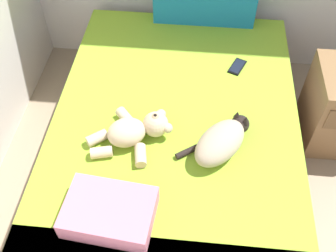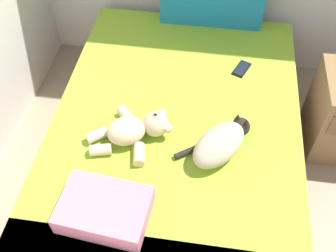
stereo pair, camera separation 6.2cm
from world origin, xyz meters
TOP-DOWN VIEW (x-y plane):
  - bed at (1.13, 3.01)m, footprint 1.43×2.08m
  - cat at (1.38, 2.82)m, footprint 0.40×0.40m
  - teddy_bear at (0.93, 2.85)m, footprint 0.46×0.38m
  - cell_phone at (1.48, 3.48)m, footprint 0.12×0.16m
  - throw_pillow at (0.88, 2.38)m, footprint 0.42×0.32m

SIDE VIEW (x-z plane):
  - bed at x=1.13m, z-range 0.00..0.47m
  - cell_phone at x=1.48m, z-range 0.47..0.48m
  - throw_pillow at x=0.88m, z-range 0.47..0.58m
  - teddy_bear at x=0.93m, z-range 0.46..0.61m
  - cat at x=1.38m, z-range 0.47..0.62m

